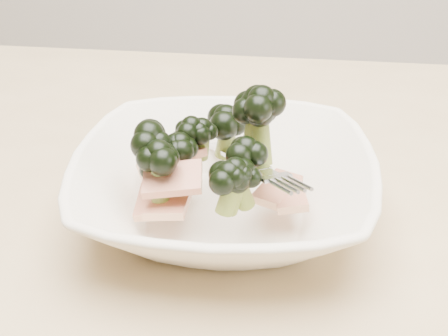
% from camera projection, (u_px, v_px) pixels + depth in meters
% --- Properties ---
extents(dining_table, '(1.20, 0.80, 0.75)m').
position_uv_depth(dining_table, '(250.00, 296.00, 0.60)').
color(dining_table, tan).
rests_on(dining_table, ground).
extents(broccoli_dish, '(0.27, 0.27, 0.12)m').
position_uv_depth(broccoli_dish, '(222.00, 181.00, 0.52)').
color(broccoli_dish, beige).
rests_on(broccoli_dish, dining_table).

